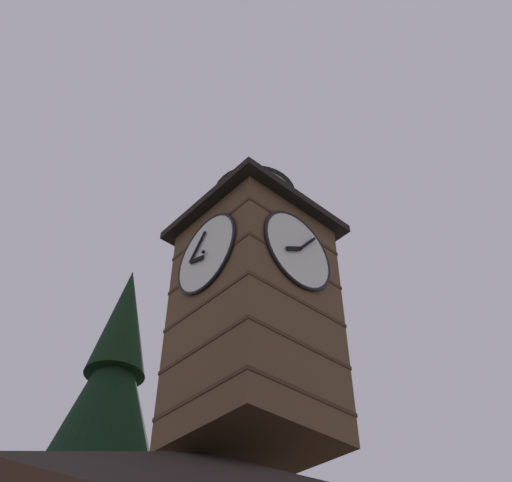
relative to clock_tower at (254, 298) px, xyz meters
name	(u,v)px	position (x,y,z in m)	size (l,w,h in m)	color
clock_tower	(254,298)	(0.00, 0.00, 0.00)	(4.18, 4.18, 9.85)	brown
flying_bird_high	(257,167)	(-3.22, -3.44, 10.92)	(0.53, 0.36, 0.12)	black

